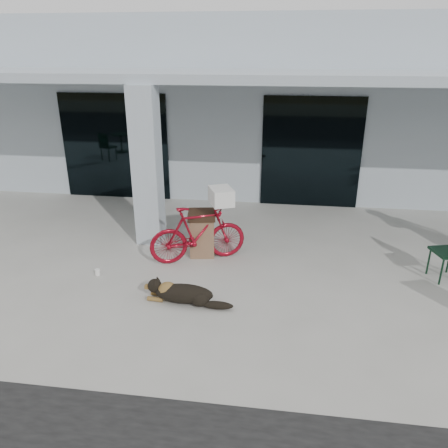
# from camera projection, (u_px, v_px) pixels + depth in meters

# --- Properties ---
(ground) EXTENTS (80.00, 80.00, 0.00)m
(ground) POSITION_uv_depth(u_px,v_px,m) (202.00, 305.00, 6.83)
(ground) COLOR #B1AFA7
(ground) RESTS_ON ground
(building) EXTENTS (22.00, 7.00, 4.50)m
(building) POSITION_uv_depth(u_px,v_px,m) (250.00, 98.00, 13.78)
(building) COLOR #AFBCC6
(building) RESTS_ON ground
(storefront_glass_left) EXTENTS (2.80, 0.06, 2.70)m
(storefront_glass_left) POSITION_uv_depth(u_px,v_px,m) (115.00, 147.00, 11.30)
(storefront_glass_left) COLOR black
(storefront_glass_left) RESTS_ON ground
(storefront_glass_right) EXTENTS (2.40, 0.06, 2.70)m
(storefront_glass_right) POSITION_uv_depth(u_px,v_px,m) (311.00, 153.00, 10.66)
(storefront_glass_right) COLOR black
(storefront_glass_right) RESTS_ON ground
(column) EXTENTS (0.50, 0.50, 3.12)m
(column) POSITION_uv_depth(u_px,v_px,m) (147.00, 168.00, 8.54)
(column) COLOR #AFBCC6
(column) RESTS_ON ground
(overhang) EXTENTS (22.00, 2.80, 0.18)m
(overhang) POSITION_uv_depth(u_px,v_px,m) (232.00, 75.00, 8.93)
(overhang) COLOR #AFBCC6
(overhang) RESTS_ON column
(bicycle) EXTENTS (1.86, 1.19, 1.09)m
(bicycle) POSITION_uv_depth(u_px,v_px,m) (198.00, 234.00, 8.07)
(bicycle) COLOR maroon
(bicycle) RESTS_ON ground
(laundry_basket) EXTENTS (0.55, 0.62, 0.30)m
(laundry_basket) POSITION_uv_depth(u_px,v_px,m) (221.00, 196.00, 7.92)
(laundry_basket) COLOR white
(laundry_basket) RESTS_ON bicycle
(dog) EXTENTS (1.10, 0.45, 0.36)m
(dog) POSITION_uv_depth(u_px,v_px,m) (184.00, 293.00, 6.83)
(dog) COLOR black
(dog) RESTS_ON ground
(cup_near_dog) EXTENTS (0.10, 0.10, 0.11)m
(cup_near_dog) POSITION_uv_depth(u_px,v_px,m) (98.00, 272.00, 7.71)
(cup_near_dog) COLOR white
(cup_near_dog) RESTS_ON ground
(cafe_chair_far_b) EXTENTS (0.63, 0.59, 1.05)m
(cafe_chair_far_b) POSITION_uv_depth(u_px,v_px,m) (448.00, 251.00, 7.43)
(cafe_chair_far_b) COLOR black
(cafe_chair_far_b) RESTS_ON ground
(trash_receptacle) EXTENTS (0.58, 0.58, 0.87)m
(trash_receptacle) POSITION_uv_depth(u_px,v_px,m) (202.00, 233.00, 8.36)
(trash_receptacle) COLOR brown
(trash_receptacle) RESTS_ON ground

